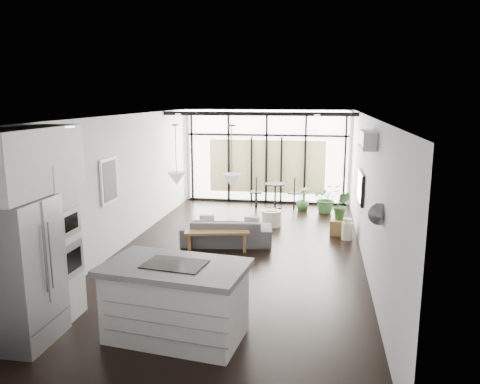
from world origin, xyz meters
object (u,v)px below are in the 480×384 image
(sofa, at_px, (227,227))
(island, at_px, (176,301))
(tv, at_px, (361,187))
(pouf, at_px, (271,218))
(milk_can, at_px, (347,229))
(fridge, at_px, (21,272))
(console_bench, at_px, (217,241))

(sofa, bearing_deg, island, 85.15)
(island, xyz_separation_m, tv, (2.68, 4.40, 0.79))
(sofa, bearing_deg, pouf, -123.26)
(milk_can, xyz_separation_m, tv, (0.21, -0.46, 1.05))
(fridge, xyz_separation_m, tv, (4.58, 4.85, 0.34))
(console_bench, relative_size, milk_can, 2.73)
(milk_can, distance_m, tv, 1.17)
(island, distance_m, milk_can, 5.46)
(pouf, bearing_deg, fridge, -112.64)
(fridge, xyz_separation_m, pouf, (2.57, 6.16, -0.76))
(console_bench, bearing_deg, sofa, 66.83)
(sofa, distance_m, milk_can, 2.73)
(fridge, height_order, pouf, fridge)
(milk_can, bearing_deg, console_bench, -154.76)
(island, xyz_separation_m, console_bench, (-0.25, 3.58, -0.29))
(pouf, distance_m, milk_can, 1.99)
(fridge, xyz_separation_m, milk_can, (4.37, 5.31, -0.71))
(sofa, height_order, console_bench, sofa)
(island, distance_m, sofa, 4.09)
(sofa, bearing_deg, fridge, 61.88)
(console_bench, distance_m, tv, 3.23)
(sofa, relative_size, tv, 1.78)
(milk_can, relative_size, tv, 0.45)
(island, distance_m, tv, 5.21)
(island, xyz_separation_m, sofa, (-0.14, 4.08, -0.13))
(island, height_order, fridge, fridge)
(console_bench, bearing_deg, tv, 4.04)
(fridge, distance_m, pouf, 6.72)
(island, bearing_deg, console_bench, 101.10)
(fridge, height_order, sofa, fridge)
(pouf, height_order, milk_can, milk_can)
(tv, bearing_deg, island, -121.33)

